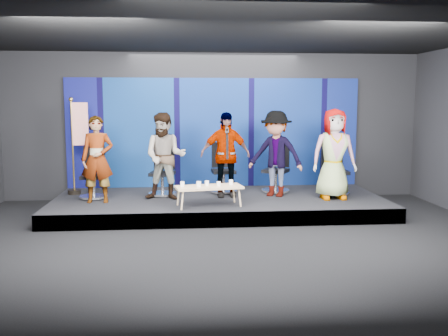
{
  "coord_description": "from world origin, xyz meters",
  "views": [
    {
      "loc": [
        -0.79,
        -8.05,
        2.33
      ],
      "look_at": [
        0.1,
        2.4,
        0.94
      ],
      "focal_mm": 40.0,
      "sensor_mm": 36.0,
      "label": 1
    }
  ],
  "objects_px": {
    "panelist_c": "(225,155)",
    "chair_e": "(334,177)",
    "mug_e": "(231,182)",
    "panelist_e": "(334,154)",
    "mug_d": "(219,184)",
    "panelist_b": "(165,156)",
    "panelist_a": "(97,159)",
    "panelist_d": "(276,154)",
    "mug_c": "(207,183)",
    "chair_d": "(276,176)",
    "mug_b": "(199,184)",
    "coffee_table": "(209,188)",
    "flag_stand": "(78,143)",
    "chair_a": "(94,181)",
    "mug_a": "(182,184)",
    "chair_c": "(223,176)",
    "chair_b": "(163,178)"
  },
  "relations": [
    {
      "from": "panelist_c",
      "to": "chair_e",
      "type": "xyz_separation_m",
      "value": [
        2.43,
        0.04,
        -0.53
      ]
    },
    {
      "from": "mug_e",
      "to": "panelist_c",
      "type": "bearing_deg",
      "value": 92.71
    },
    {
      "from": "panelist_e",
      "to": "mug_d",
      "type": "relative_size",
      "value": 20.71
    },
    {
      "from": "panelist_c",
      "to": "panelist_b",
      "type": "bearing_deg",
      "value": -173.7
    },
    {
      "from": "panelist_a",
      "to": "panelist_b",
      "type": "height_order",
      "value": "panelist_b"
    },
    {
      "from": "panelist_d",
      "to": "mug_c",
      "type": "relative_size",
      "value": 19.4
    },
    {
      "from": "panelist_b",
      "to": "chair_d",
      "type": "bearing_deg",
      "value": 24.98
    },
    {
      "from": "panelist_b",
      "to": "mug_b",
      "type": "bearing_deg",
      "value": -41.64
    },
    {
      "from": "chair_d",
      "to": "mug_c",
      "type": "height_order",
      "value": "chair_d"
    },
    {
      "from": "panelist_a",
      "to": "mug_c",
      "type": "height_order",
      "value": "panelist_a"
    },
    {
      "from": "coffee_table",
      "to": "mug_d",
      "type": "relative_size",
      "value": 14.96
    },
    {
      "from": "mug_d",
      "to": "mug_e",
      "type": "relative_size",
      "value": 0.93
    },
    {
      "from": "panelist_b",
      "to": "panelist_a",
      "type": "bearing_deg",
      "value": -162.76
    },
    {
      "from": "flag_stand",
      "to": "panelist_c",
      "type": "bearing_deg",
      "value": -21.44
    },
    {
      "from": "coffee_table",
      "to": "mug_c",
      "type": "distance_m",
      "value": 0.12
    },
    {
      "from": "chair_a",
      "to": "mug_a",
      "type": "bearing_deg",
      "value": -30.12
    },
    {
      "from": "panelist_e",
      "to": "coffee_table",
      "type": "distance_m",
      "value": 2.79
    },
    {
      "from": "panelist_a",
      "to": "mug_c",
      "type": "relative_size",
      "value": 18.5
    },
    {
      "from": "chair_e",
      "to": "mug_e",
      "type": "relative_size",
      "value": 11.91
    },
    {
      "from": "panelist_c",
      "to": "panelist_e",
      "type": "distance_m",
      "value": 2.3
    },
    {
      "from": "panelist_d",
      "to": "chair_e",
      "type": "relative_size",
      "value": 1.58
    },
    {
      "from": "chair_c",
      "to": "panelist_e",
      "type": "relative_size",
      "value": 0.59
    },
    {
      "from": "panelist_b",
      "to": "panelist_c",
      "type": "height_order",
      "value": "panelist_c"
    },
    {
      "from": "panelist_a",
      "to": "panelist_d",
      "type": "relative_size",
      "value": 0.95
    },
    {
      "from": "mug_d",
      "to": "mug_c",
      "type": "bearing_deg",
      "value": 156.46
    },
    {
      "from": "panelist_a",
      "to": "mug_a",
      "type": "relative_size",
      "value": 18.17
    },
    {
      "from": "chair_b",
      "to": "panelist_e",
      "type": "distance_m",
      "value": 3.72
    },
    {
      "from": "coffee_table",
      "to": "mug_e",
      "type": "relative_size",
      "value": 13.93
    },
    {
      "from": "panelist_e",
      "to": "flag_stand",
      "type": "distance_m",
      "value": 5.57
    },
    {
      "from": "coffee_table",
      "to": "mug_b",
      "type": "xyz_separation_m",
      "value": [
        -0.2,
        -0.07,
        0.09
      ]
    },
    {
      "from": "chair_a",
      "to": "panelist_c",
      "type": "xyz_separation_m",
      "value": [
        2.81,
        -0.06,
        0.55
      ]
    },
    {
      "from": "panelist_b",
      "to": "mug_d",
      "type": "distance_m",
      "value": 1.4
    },
    {
      "from": "panelist_a",
      "to": "panelist_d",
      "type": "bearing_deg",
      "value": 5.08
    },
    {
      "from": "mug_e",
      "to": "chair_b",
      "type": "bearing_deg",
      "value": 141.05
    },
    {
      "from": "chair_a",
      "to": "chair_e",
      "type": "bearing_deg",
      "value": -0.71
    },
    {
      "from": "chair_b",
      "to": "chair_e",
      "type": "bearing_deg",
      "value": 6.29
    },
    {
      "from": "panelist_a",
      "to": "mug_a",
      "type": "distance_m",
      "value": 1.86
    },
    {
      "from": "panelist_b",
      "to": "panelist_d",
      "type": "relative_size",
      "value": 0.98
    },
    {
      "from": "chair_a",
      "to": "coffee_table",
      "type": "bearing_deg",
      "value": -24.35
    },
    {
      "from": "chair_b",
      "to": "chair_e",
      "type": "distance_m",
      "value": 3.79
    },
    {
      "from": "mug_d",
      "to": "coffee_table",
      "type": "bearing_deg",
      "value": 175.9
    },
    {
      "from": "chair_b",
      "to": "mug_b",
      "type": "bearing_deg",
      "value": -51.2
    },
    {
      "from": "chair_e",
      "to": "flag_stand",
      "type": "relative_size",
      "value": 0.55
    },
    {
      "from": "mug_b",
      "to": "chair_c",
      "type": "bearing_deg",
      "value": 68.97
    },
    {
      "from": "chair_b",
      "to": "chair_a",
      "type": "bearing_deg",
      "value": -162.26
    },
    {
      "from": "chair_a",
      "to": "mug_e",
      "type": "xyz_separation_m",
      "value": [
        2.85,
        -0.92,
        0.09
      ]
    },
    {
      "from": "panelist_c",
      "to": "panelist_e",
      "type": "xyz_separation_m",
      "value": [
        2.26,
        -0.44,
        0.04
      ]
    },
    {
      "from": "mug_e",
      "to": "panelist_e",
      "type": "bearing_deg",
      "value": 10.87
    },
    {
      "from": "chair_c",
      "to": "panelist_e",
      "type": "height_order",
      "value": "panelist_e"
    },
    {
      "from": "panelist_a",
      "to": "panelist_c",
      "type": "height_order",
      "value": "panelist_c"
    }
  ]
}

